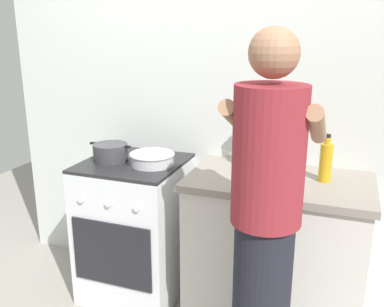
{
  "coord_description": "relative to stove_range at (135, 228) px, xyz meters",
  "views": [
    {
      "loc": [
        0.86,
        -2.09,
        1.69
      ],
      "look_at": [
        0.05,
        0.12,
        1.0
      ],
      "focal_mm": 39.96,
      "sensor_mm": 36.0,
      "label": 1
    }
  ],
  "objects": [
    {
      "name": "stove_range",
      "position": [
        0.0,
        0.0,
        0.0
      ],
      "size": [
        0.6,
        0.62,
        0.9
      ],
      "color": "silver",
      "rests_on": "ground"
    },
    {
      "name": "person",
      "position": [
        0.93,
        -0.56,
        0.41
      ],
      "size": [
        0.41,
        0.5,
        1.7
      ],
      "color": "black",
      "rests_on": "ground"
    },
    {
      "name": "countertop",
      "position": [
        0.9,
        0.0,
        0.0
      ],
      "size": [
        1.0,
        0.6,
        0.9
      ],
      "color": "silver",
      "rests_on": "ground"
    },
    {
      "name": "spice_bottle",
      "position": [
        0.86,
        -0.07,
        0.5
      ],
      "size": [
        0.04,
        0.04,
        0.09
      ],
      "color": "silver",
      "rests_on": "countertop"
    },
    {
      "name": "utensil_crock",
      "position": [
        0.69,
        0.16,
        0.55
      ],
      "size": [
        0.1,
        0.1,
        0.32
      ],
      "color": "silver",
      "rests_on": "countertop"
    },
    {
      "name": "oil_bottle",
      "position": [
        1.13,
        0.04,
        0.56
      ],
      "size": [
        0.07,
        0.07,
        0.26
      ],
      "color": "gold",
      "rests_on": "countertop"
    },
    {
      "name": "pot",
      "position": [
        -0.14,
        -0.02,
        0.5
      ],
      "size": [
        0.28,
        0.21,
        0.11
      ],
      "color": "#38383D",
      "rests_on": "stove_range"
    },
    {
      "name": "back_wall",
      "position": [
        0.55,
        0.35,
        0.8
      ],
      "size": [
        3.2,
        0.1,
        2.5
      ],
      "color": "silver",
      "rests_on": "ground"
    },
    {
      "name": "mixing_bowl",
      "position": [
        0.14,
        -0.02,
        0.49
      ],
      "size": [
        0.27,
        0.27,
        0.07
      ],
      "color": "#B7B7BC",
      "rests_on": "stove_range"
    }
  ]
}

